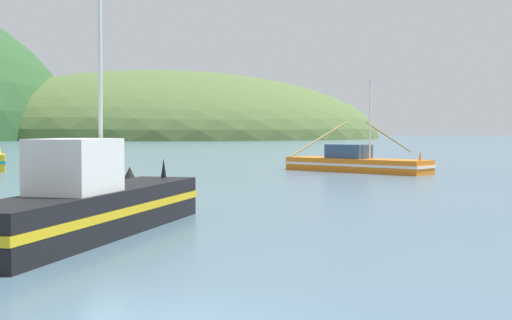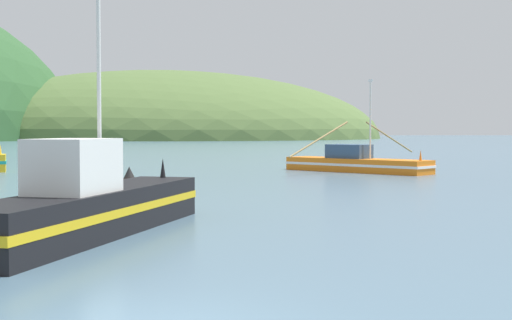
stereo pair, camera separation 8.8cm
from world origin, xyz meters
The scene contains 4 objects.
hill_far_right centered at (-25.12, 212.31, 0.00)m, with size 133.03×106.43×40.34m, color #516B38.
fishing_boat_orange centered at (9.08, 40.68, 0.64)m, with size 10.22×10.65×6.47m.
fishing_boat_black centered at (-3.09, 9.74, 0.89)m, with size 5.13×11.99×7.49m.
channel_buoy centered at (-3.36, 18.41, 0.64)m, with size 0.82×0.82×1.55m.
Camera 2 is at (1.34, -11.34, 3.10)m, focal length 51.98 mm.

